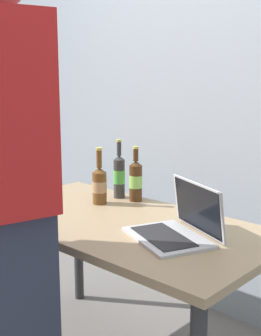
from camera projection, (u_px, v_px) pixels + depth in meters
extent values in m
cube|color=#9E8460|center=(119.00, 223.00, 2.08)|extent=(1.42, 0.74, 0.03)
cylinder|color=#2D2D30|center=(78.00, 245.00, 2.81)|extent=(0.06, 0.06, 0.69)
cube|color=#B7BABC|center=(167.00, 237.00, 1.84)|extent=(0.42, 0.37, 0.01)
cube|color=#232326|center=(163.00, 236.00, 1.83)|extent=(0.33, 0.26, 0.00)
cube|color=#B7BABC|center=(198.00, 207.00, 1.87)|extent=(0.34, 0.17, 0.21)
cube|color=black|center=(197.00, 207.00, 1.87)|extent=(0.31, 0.15, 0.19)
cylinder|color=#333333|center=(119.00, 179.00, 2.44)|extent=(0.06, 0.06, 0.21)
cone|color=#333333|center=(119.00, 158.00, 2.41)|extent=(0.06, 0.06, 0.02)
cylinder|color=#333333|center=(119.00, 149.00, 2.40)|extent=(0.02, 0.02, 0.07)
cylinder|color=#BFB74C|center=(119.00, 141.00, 2.39)|extent=(0.03, 0.03, 0.01)
cylinder|color=green|center=(119.00, 177.00, 2.43)|extent=(0.06, 0.06, 0.07)
cylinder|color=brown|center=(100.00, 188.00, 2.32)|extent=(0.07, 0.07, 0.16)
cone|color=brown|center=(99.00, 170.00, 2.31)|extent=(0.07, 0.07, 0.03)
cylinder|color=brown|center=(99.00, 159.00, 2.29)|extent=(0.03, 0.03, 0.09)
cylinder|color=#BFB74C|center=(99.00, 149.00, 2.28)|extent=(0.03, 0.03, 0.01)
cylinder|color=#A58158|center=(100.00, 187.00, 2.32)|extent=(0.07, 0.07, 0.06)
cylinder|color=#472B14|center=(136.00, 183.00, 2.37)|extent=(0.07, 0.07, 0.19)
cone|color=#472B14|center=(136.00, 163.00, 2.35)|extent=(0.07, 0.07, 0.02)
cylinder|color=#472B14|center=(136.00, 155.00, 2.34)|extent=(0.03, 0.03, 0.06)
cylinder|color=#BFB74C|center=(136.00, 148.00, 2.34)|extent=(0.03, 0.03, 0.01)
cylinder|color=#89CC55|center=(136.00, 181.00, 2.37)|extent=(0.07, 0.07, 0.07)
cube|color=#2D3347|center=(14.00, 326.00, 1.69)|extent=(0.39, 0.29, 0.93)
cube|color=red|center=(2.00, 112.00, 1.53)|extent=(0.46, 0.32, 0.64)
cube|color=#99A3AD|center=(219.00, 88.00, 2.54)|extent=(6.00, 0.10, 2.60)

